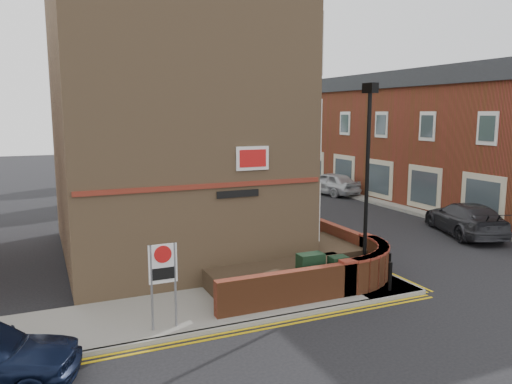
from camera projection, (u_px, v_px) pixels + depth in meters
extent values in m
plane|color=black|center=(342.00, 309.00, 14.24)|extent=(120.00, 120.00, 0.00)
cube|color=gray|center=(209.00, 307.00, 14.19)|extent=(13.00, 3.00, 0.12)
cube|color=gray|center=(220.00, 206.00, 29.49)|extent=(2.00, 32.00, 0.12)
cube|color=gray|center=(402.00, 201.00, 31.15)|extent=(4.00, 40.00, 0.12)
cube|color=gray|center=(227.00, 328.00, 12.84)|extent=(13.00, 0.15, 0.12)
cube|color=gray|center=(235.00, 205.00, 29.88)|extent=(0.15, 32.00, 0.12)
cube|color=gray|center=(376.00, 204.00, 30.35)|extent=(0.15, 40.00, 0.12)
cube|color=gold|center=(230.00, 334.00, 12.62)|extent=(13.00, 0.28, 0.01)
cube|color=gold|center=(239.00, 206.00, 29.99)|extent=(0.28, 32.00, 0.01)
cube|color=#92714E|center=(166.00, 110.00, 19.39)|extent=(8.00, 10.00, 11.00)
cube|color=maroon|center=(207.00, 186.00, 15.21)|extent=(7.80, 0.06, 0.15)
cube|color=white|center=(253.00, 158.00, 15.67)|extent=(1.10, 0.05, 0.75)
cube|color=black|center=(238.00, 194.00, 15.64)|extent=(1.40, 0.04, 0.22)
cylinder|color=black|center=(367.00, 191.00, 15.47)|extent=(0.12, 0.12, 6.00)
cylinder|color=black|center=(364.00, 272.00, 15.88)|extent=(0.20, 0.20, 0.80)
cube|color=black|center=(370.00, 88.00, 14.97)|extent=(0.25, 0.50, 0.30)
cube|color=black|center=(310.00, 273.00, 15.18)|extent=(0.80, 0.45, 1.20)
cube|color=black|center=(338.00, 274.00, 15.24)|extent=(0.55, 0.40, 1.10)
cylinder|color=black|center=(390.00, 276.00, 15.30)|extent=(0.11, 0.11, 0.90)
cylinder|color=black|center=(389.00, 267.00, 16.27)|extent=(0.11, 0.11, 0.90)
cylinder|color=slate|center=(152.00, 288.00, 12.39)|extent=(0.06, 0.06, 2.20)
cylinder|color=slate|center=(175.00, 285.00, 12.63)|extent=(0.06, 0.06, 2.20)
cube|color=white|center=(163.00, 264.00, 12.41)|extent=(0.72, 0.04, 1.00)
cylinder|color=red|center=(163.00, 254.00, 12.35)|extent=(0.44, 0.02, 0.44)
cube|color=brown|center=(383.00, 142.00, 34.82)|extent=(5.00, 30.00, 7.00)
cube|color=#24272A|center=(385.00, 84.00, 34.19)|extent=(5.40, 30.40, 1.00)
cube|color=beige|center=(260.00, 132.00, 53.80)|extent=(5.00, 12.00, 7.00)
cube|color=#24272A|center=(260.00, 94.00, 53.17)|extent=(5.40, 12.40, 1.00)
cylinder|color=#382B1E|center=(231.00, 171.00, 27.31)|extent=(0.24, 0.24, 4.55)
sphere|color=#1F501A|center=(231.00, 123.00, 26.90)|extent=(3.64, 3.64, 3.64)
sphere|color=#1F501A|center=(240.00, 139.00, 26.92)|extent=(2.60, 2.60, 2.60)
sphere|color=#1F501A|center=(223.00, 131.00, 27.21)|extent=(2.86, 2.86, 2.86)
cylinder|color=#382B1E|center=(190.00, 155.00, 34.50)|extent=(0.24, 0.24, 5.04)
sphere|color=#1F501A|center=(189.00, 113.00, 34.05)|extent=(4.03, 4.03, 4.03)
sphere|color=#1F501A|center=(196.00, 127.00, 34.08)|extent=(2.88, 2.88, 2.88)
sphere|color=#1F501A|center=(183.00, 120.00, 34.37)|extent=(3.17, 3.17, 3.17)
cylinder|color=#382B1E|center=(163.00, 149.00, 41.76)|extent=(0.24, 0.24, 4.76)
sphere|color=#1F501A|center=(162.00, 116.00, 41.33)|extent=(3.81, 3.81, 3.81)
sphere|color=#1F501A|center=(168.00, 127.00, 41.35)|extent=(2.72, 2.72, 2.72)
sphere|color=#1F501A|center=(158.00, 122.00, 41.65)|extent=(2.99, 2.99, 2.99)
cylinder|color=black|center=(184.00, 164.00, 37.52)|extent=(0.10, 0.10, 3.20)
imported|color=black|center=(184.00, 136.00, 37.19)|extent=(0.20, 0.16, 1.00)
imported|color=#A8A9B0|center=(256.00, 196.00, 29.02)|extent=(2.73, 4.82, 1.50)
imported|color=maroon|center=(244.00, 190.00, 32.27)|extent=(2.53, 4.53, 1.20)
imported|color=#28292D|center=(465.00, 219.00, 22.80)|extent=(3.71, 5.54, 1.49)
imported|color=#B7BAC0|center=(330.00, 183.00, 34.07)|extent=(2.86, 4.84, 1.55)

